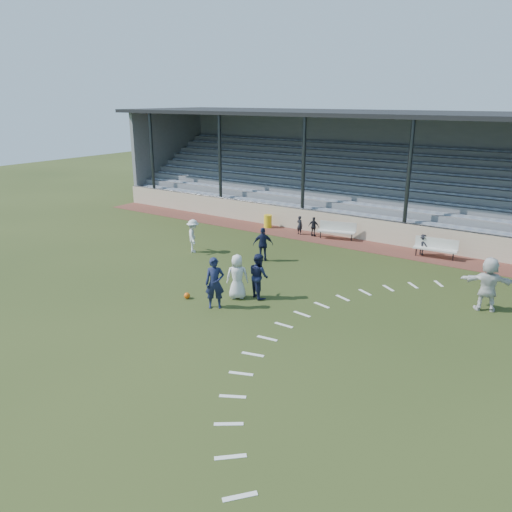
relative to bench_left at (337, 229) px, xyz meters
The scene contains 18 objects.
ground 10.85m from the bench_left, 88.12° to the right, with size 90.00×90.00×0.00m, color #2D3917.
cinder_track 0.75m from the bench_left, 42.77° to the right, with size 34.00×2.00×0.02m, color brown.
retaining_wall 0.80m from the bench_left, 63.79° to the left, with size 34.00×0.18×1.20m, color beige.
bench_left is the anchor object (origin of this frame).
bench_right 5.35m from the bench_left, ahead, with size 2.03×0.66×0.95m.
trash_bin 4.50m from the bench_left, behind, with size 0.47×0.47×0.75m, color yellow.
football 10.97m from the bench_left, 95.76° to the right, with size 0.24×0.24×0.24m, color #E55A0D.
player_white_lead 9.77m from the bench_left, 87.26° to the right, with size 0.85×0.55×1.74m, color silver.
player_navy_lead 10.97m from the bench_left, 88.23° to the right, with size 0.70×0.46×1.92m, color #161C3D.
player_navy_mid 9.30m from the bench_left, 83.25° to the right, with size 0.85×0.66×1.76m, color #161C3D.
player_white_wing 7.87m from the bench_left, 128.48° to the right, with size 1.07×0.62×1.66m, color silver.
player_navy_wing 5.51m from the bench_left, 103.29° to the right, with size 0.94×0.39×1.61m, color #161C3D.
player_white_back 10.25m from the bench_left, 33.12° to the right, with size 1.87×0.59×2.01m, color silver.
sub_left_near 2.18m from the bench_left, behind, with size 0.39×0.25×1.06m, color black.
sub_left_far 1.33m from the bench_left, behind, with size 0.64×0.27×1.09m, color black.
sub_right 4.69m from the bench_left, ahead, with size 0.66×0.38×1.02m, color black.
grandstand 5.68m from the bench_left, 86.19° to the left, with size 34.60×9.00×6.61m.
penalty_arc 11.73m from the bench_left, 67.54° to the right, with size 3.89×14.63×0.01m.
Camera 1 is at (10.77, -13.26, 7.39)m, focal length 35.00 mm.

